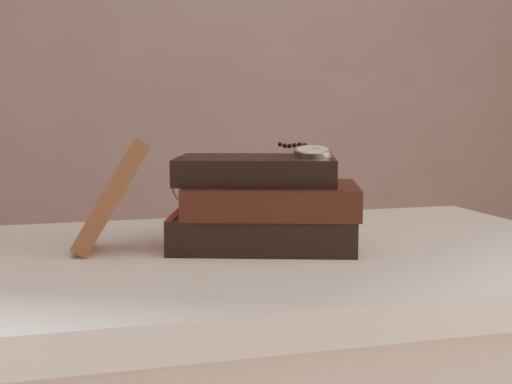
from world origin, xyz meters
name	(u,v)px	position (x,y,z in m)	size (l,w,h in m)	color
table	(240,318)	(0.00, 0.35, 0.66)	(1.00, 0.60, 0.75)	white
book_stack	(264,205)	(0.04, 0.37, 0.81)	(0.28, 0.24, 0.12)	black
journal	(112,195)	(-0.16, 0.39, 0.82)	(0.02, 0.10, 0.16)	#44281A
pocket_watch	(311,152)	(0.09, 0.34, 0.88)	(0.06, 0.16, 0.02)	silver
eyeglasses	(206,189)	(-0.02, 0.47, 0.82)	(0.13, 0.14, 0.05)	silver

